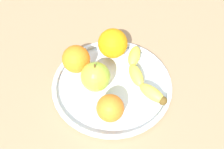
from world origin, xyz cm
name	(u,v)px	position (x,y,z in cm)	size (l,w,h in cm)	color
ground_plane	(112,91)	(0.00, 0.00, -2.00)	(163.40, 163.40, 4.00)	#9C7D5A
fruit_bowl	(112,84)	(0.00, 0.00, 0.92)	(30.01, 30.01, 1.80)	silver
banana	(141,75)	(2.51, 6.88, 3.30)	(19.90, 8.48, 3.01)	yellow
apple	(96,77)	(-0.81, -3.96, 5.37)	(7.14, 7.14, 7.94)	#97B833
orange_back_right	(110,108)	(8.14, -4.73, 4.89)	(6.18, 6.18, 6.18)	orange
orange_front_right	(113,43)	(-8.43, 4.68, 5.70)	(7.79, 7.79, 7.79)	orange
orange_center	(76,59)	(-8.17, -5.81, 5.31)	(7.03, 7.03, 7.03)	orange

